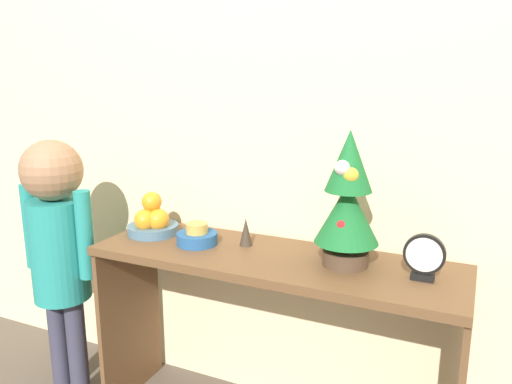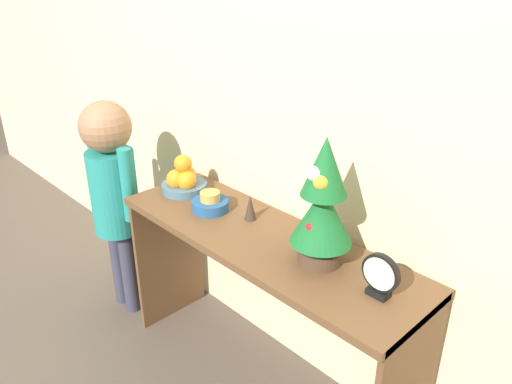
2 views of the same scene
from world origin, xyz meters
TOP-DOWN VIEW (x-y plane):
  - back_wall at (0.00, 0.44)m, footprint 7.00×0.05m
  - console_table at (0.00, 0.20)m, footprint 1.28×0.40m
  - mini_tree at (0.25, 0.22)m, footprint 0.21×0.21m
  - fruit_bowl at (-0.52, 0.23)m, footprint 0.20×0.20m
  - singing_bowl at (-0.30, 0.20)m, footprint 0.15×0.15m
  - desk_clock at (0.49, 0.20)m, footprint 0.12×0.04m
  - figurine at (-0.13, 0.26)m, footprint 0.05×0.05m
  - child_figure at (-0.84, 0.06)m, footprint 0.34×0.23m

SIDE VIEW (x-z plane):
  - console_table at x=0.00m, z-range 0.20..0.90m
  - child_figure at x=-0.84m, z-range 0.15..1.22m
  - singing_bowl at x=-0.30m, z-range 0.69..0.77m
  - figurine at x=-0.13m, z-range 0.70..0.80m
  - fruit_bowl at x=-0.52m, z-range 0.67..0.84m
  - desk_clock at x=0.49m, z-range 0.70..0.84m
  - mini_tree at x=0.25m, z-range 0.70..1.14m
  - back_wall at x=0.00m, z-range 0.00..2.50m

